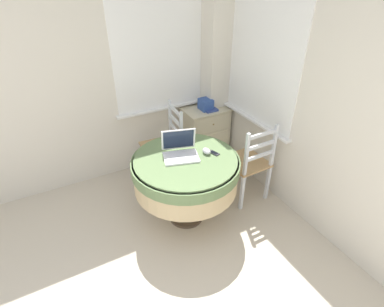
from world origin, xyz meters
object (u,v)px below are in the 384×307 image
object	(u,v)px
computer_mouse	(206,151)
dining_chair_near_right_window	(249,163)
laptop	(180,151)
cell_phone	(214,153)
storage_box	(206,104)
corner_cabinet	(205,134)
dining_chair_near_back_window	(165,146)
book_on_cabinet	(209,108)
round_dining_table	(186,171)

from	to	relation	value
computer_mouse	dining_chair_near_right_window	world-z (taller)	dining_chair_near_right_window
computer_mouse	laptop	bearing A→B (deg)	159.74
cell_phone	storage_box	xyz separation A→B (m)	(0.48, 0.97, 0.04)
storage_box	corner_cabinet	bearing A→B (deg)	49.72
computer_mouse	dining_chair_near_right_window	xyz separation A→B (m)	(0.55, 0.00, -0.32)
dining_chair_near_back_window	storage_box	world-z (taller)	dining_chair_near_back_window
dining_chair_near_back_window	book_on_cabinet	distance (m)	0.76
computer_mouse	book_on_cabinet	size ratio (longest dim) A/B	0.45
laptop	dining_chair_near_right_window	bearing A→B (deg)	-6.35
laptop	storage_box	xyz separation A→B (m)	(0.78, 0.85, -0.00)
corner_cabinet	book_on_cabinet	bearing A→B (deg)	-49.81
dining_chair_near_back_window	corner_cabinet	xyz separation A→B (m)	(0.67, 0.17, -0.09)
round_dining_table	laptop	bearing A→B (deg)	107.19
laptop	dining_chair_near_right_window	distance (m)	0.86
storage_box	book_on_cabinet	bearing A→B (deg)	-16.46
computer_mouse	storage_box	xyz separation A→B (m)	(0.54, 0.94, 0.02)
cell_phone	book_on_cabinet	distance (m)	1.09
round_dining_table	book_on_cabinet	bearing A→B (deg)	48.74
storage_box	round_dining_table	bearing A→B (deg)	-129.56
round_dining_table	dining_chair_near_back_window	distance (m)	0.78
storage_box	laptop	bearing A→B (deg)	-132.57
round_dining_table	cell_phone	distance (m)	0.33
cell_phone	storage_box	bearing A→B (deg)	63.95
dining_chair_near_back_window	book_on_cabinet	world-z (taller)	dining_chair_near_back_window
storage_box	book_on_cabinet	distance (m)	0.07
laptop	dining_chair_near_right_window	world-z (taller)	laptop
cell_phone	dining_chair_near_right_window	bearing A→B (deg)	4.29
laptop	storage_box	distance (m)	1.15
laptop	dining_chair_near_back_window	distance (m)	0.78
laptop	corner_cabinet	bearing A→B (deg)	47.47
dining_chair_near_right_window	book_on_cabinet	size ratio (longest dim) A/B	4.11
laptop	dining_chair_near_back_window	size ratio (longest dim) A/B	0.41
corner_cabinet	book_on_cabinet	world-z (taller)	book_on_cabinet
laptop	cell_phone	bearing A→B (deg)	-22.13
dining_chair_near_right_window	book_on_cabinet	bearing A→B (deg)	88.15
cell_phone	dining_chair_near_right_window	world-z (taller)	dining_chair_near_right_window
cell_phone	book_on_cabinet	world-z (taller)	cell_phone
storage_box	cell_phone	bearing A→B (deg)	-116.05
corner_cabinet	storage_box	world-z (taller)	storage_box
round_dining_table	laptop	world-z (taller)	laptop
computer_mouse	dining_chair_near_back_window	size ratio (longest dim) A/B	0.11
dining_chair_near_right_window	corner_cabinet	size ratio (longest dim) A/B	1.30
computer_mouse	dining_chair_near_right_window	size ratio (longest dim) A/B	0.11
laptop	dining_chair_near_back_window	bearing A→B (deg)	79.55
cell_phone	corner_cabinet	world-z (taller)	cell_phone
laptop	storage_box	world-z (taller)	laptop
cell_phone	round_dining_table	bearing A→B (deg)	169.06
dining_chair_near_right_window	corner_cabinet	xyz separation A→B (m)	(0.01, 0.95, -0.09)
computer_mouse	corner_cabinet	xyz separation A→B (m)	(0.55, 0.95, -0.41)
dining_chair_near_back_window	dining_chair_near_right_window	size ratio (longest dim) A/B	1.00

